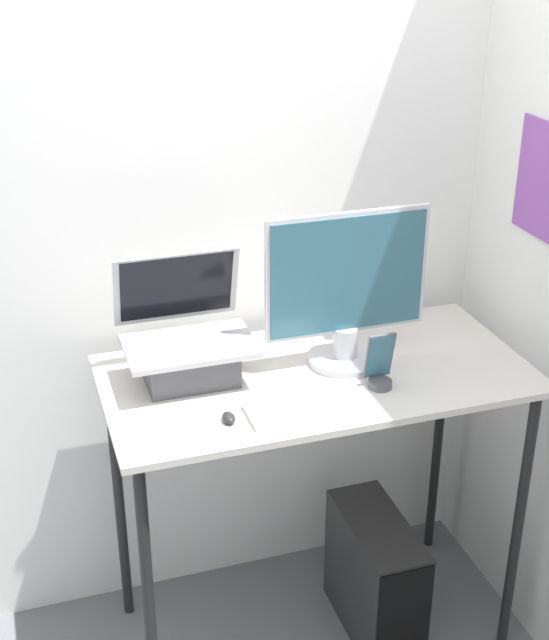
{
  "coord_description": "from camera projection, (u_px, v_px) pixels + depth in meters",
  "views": [
    {
      "loc": [
        -0.79,
        -1.74,
        2.14
      ],
      "look_at": [
        -0.12,
        0.3,
        1.12
      ],
      "focal_mm": 50.0,
      "sensor_mm": 36.0,
      "label": 1
    }
  ],
  "objects": [
    {
      "name": "wall_back",
      "position": [
        275.0,
        208.0,
        2.66
      ],
      "size": [
        6.0,
        0.05,
        2.6
      ],
      "color": "white",
      "rests_on": "ground_plane"
    },
    {
      "name": "cell_phone",
      "position": [
        380.0,
        369.0,
        2.39
      ],
      "size": [
        0.08,
        0.07,
        0.16
      ],
      "color": "#4C4C51",
      "rests_on": "desk"
    },
    {
      "name": "computer_tower",
      "position": [
        375.0,
        577.0,
        2.8
      ],
      "size": [
        0.18,
        0.42,
        0.41
      ],
      "color": "black",
      "rests_on": "ground_plane"
    },
    {
      "name": "monitor",
      "position": [
        347.0,
        296.0,
        2.46
      ],
      "size": [
        0.47,
        0.21,
        0.45
      ],
      "color": "silver",
      "rests_on": "desk"
    },
    {
      "name": "keyboard",
      "position": [
        308.0,
        407.0,
        2.3
      ],
      "size": [
        0.32,
        0.13,
        0.02
      ],
      "color": "white",
      "rests_on": "desk"
    },
    {
      "name": "desk",
      "position": [
        316.0,
        405.0,
        2.53
      ],
      "size": [
        1.19,
        0.6,
        0.94
      ],
      "color": "beige",
      "rests_on": "ground_plane"
    },
    {
      "name": "mouse",
      "position": [
        229.0,
        418.0,
        2.25
      ],
      "size": [
        0.03,
        0.05,
        0.02
      ],
      "color": "#262626",
      "rests_on": "desk"
    },
    {
      "name": "laptop",
      "position": [
        188.0,
        349.0,
        2.42
      ],
      "size": [
        0.35,
        0.29,
        0.33
      ],
      "color": "#4C4C51",
      "rests_on": "desk"
    }
  ]
}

